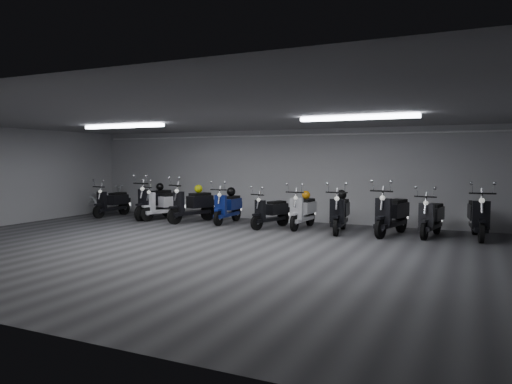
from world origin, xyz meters
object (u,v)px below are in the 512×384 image
at_px(scooter_3, 192,199).
at_px(helmet_0, 160,187).
at_px(scooter_6, 303,205).
at_px(helmet_4, 198,189).
at_px(bicycle, 105,196).
at_px(helmet_1, 341,195).
at_px(scooter_7, 340,207).
at_px(scooter_2, 163,199).
at_px(scooter_1, 155,196).
at_px(helmet_3, 231,192).
at_px(scooter_5, 270,207).
at_px(helmet_2, 306,195).
at_px(scooter_10, 478,210).
at_px(scooter_9, 431,211).
at_px(scooter_4, 227,202).
at_px(scooter_0, 112,198).
at_px(scooter_8, 392,207).

distance_m(scooter_3, helmet_0, 1.60).
height_order(scooter_6, helmet_4, scooter_6).
distance_m(bicycle, helmet_1, 8.52).
bearing_deg(scooter_7, scooter_2, 171.44).
height_order(scooter_1, scooter_6, scooter_1).
bearing_deg(scooter_1, helmet_0, 90.00).
xyz_separation_m(bicycle, helmet_3, (5.05, -0.19, 0.32)).
distance_m(scooter_5, helmet_2, 1.06).
relative_size(helmet_0, helmet_3, 0.91).
height_order(scooter_10, helmet_3, scooter_10).
bearing_deg(scooter_5, scooter_9, 23.53).
distance_m(scooter_2, scooter_4, 2.25).
bearing_deg(helmet_2, scooter_4, -175.09).
relative_size(scooter_3, bicycle, 1.00).
xyz_separation_m(scooter_6, helmet_1, (1.09, -0.04, 0.33)).
relative_size(scooter_9, helmet_0, 7.05).
distance_m(scooter_0, scooter_6, 6.62).
relative_size(scooter_6, helmet_2, 7.38).
distance_m(scooter_3, scooter_9, 6.76).
height_order(scooter_0, scooter_5, scooter_0).
bearing_deg(scooter_0, helmet_0, 15.63).
xyz_separation_m(scooter_2, scooter_3, (1.16, -0.15, 0.06)).
height_order(scooter_3, scooter_5, scooter_3).
xyz_separation_m(scooter_3, scooter_6, (3.44, 0.22, -0.07)).
relative_size(scooter_2, helmet_0, 7.19).
distance_m(scooter_3, scooter_10, 7.81).
height_order(scooter_8, helmet_3, scooter_8).
xyz_separation_m(scooter_5, helmet_4, (-2.52, 0.35, 0.41)).
xyz_separation_m(scooter_9, helmet_1, (-2.23, -0.00, 0.33)).
bearing_deg(scooter_9, helmet_4, -170.43).
height_order(scooter_3, scooter_4, scooter_3).
distance_m(scooter_2, scooter_10, 8.97).
height_order(scooter_4, scooter_5, scooter_4).
height_order(scooter_0, scooter_4, scooter_4).
xyz_separation_m(scooter_10, helmet_2, (-4.35, 0.07, 0.21)).
xyz_separation_m(scooter_8, helmet_0, (-7.34, 0.46, 0.30)).
xyz_separation_m(scooter_4, scooter_5, (1.53, -0.36, -0.05)).
xyz_separation_m(scooter_2, scooter_4, (2.24, 0.10, -0.01)).
relative_size(scooter_0, scooter_4, 0.98).
xyz_separation_m(helmet_2, helmet_4, (-3.36, -0.21, 0.09)).
height_order(scooter_1, helmet_1, scooter_1).
xyz_separation_m(scooter_0, scooter_5, (5.79, -0.20, -0.04)).
distance_m(scooter_6, scooter_10, 4.37).
relative_size(scooter_8, scooter_10, 1.01).
relative_size(scooter_2, scooter_5, 1.10).
distance_m(scooter_3, helmet_2, 3.49).
bearing_deg(scooter_7, bicycle, 168.63).
bearing_deg(scooter_9, scooter_1, -169.95).
xyz_separation_m(bicycle, helmet_4, (4.06, -0.43, 0.39)).
xyz_separation_m(scooter_7, helmet_4, (-4.46, 0.31, 0.33)).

